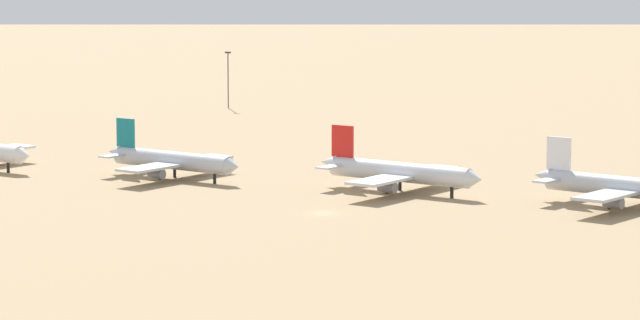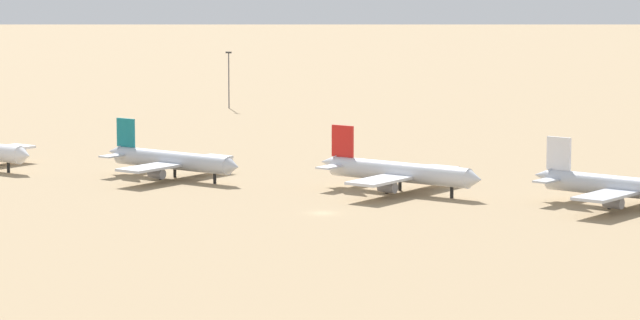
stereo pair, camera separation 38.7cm
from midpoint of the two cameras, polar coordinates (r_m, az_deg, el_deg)
ground at (r=281.91m, az=0.13°, el=-1.92°), size 4000.00×4000.00×0.00m
parked_jet_teal_1 at (r=325.01m, az=-5.34°, el=-0.01°), size 35.26×30.04×11.67m
parked_jet_red_2 at (r=305.64m, az=2.87°, el=-0.43°), size 36.89×31.42×12.21m
parked_jet_white_3 at (r=291.98m, az=10.81°, el=-0.94°), size 36.28×31.05×12.05m
light_pole_mid at (r=469.22m, az=-3.28°, el=3.04°), size 1.80×0.50×16.79m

